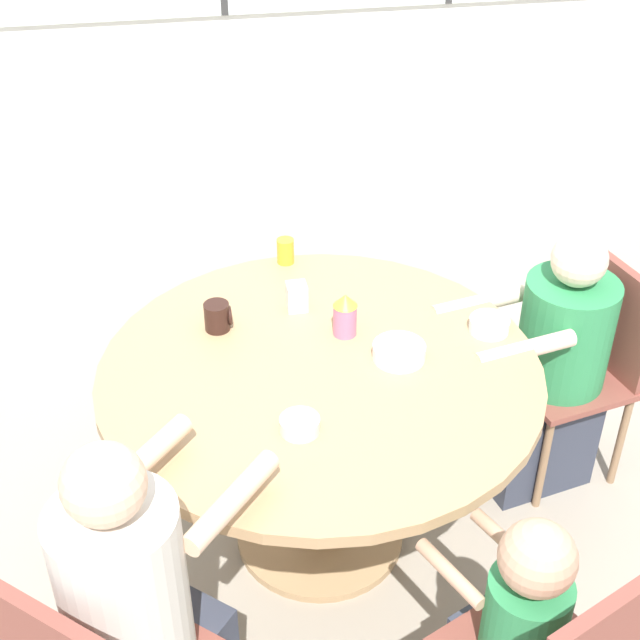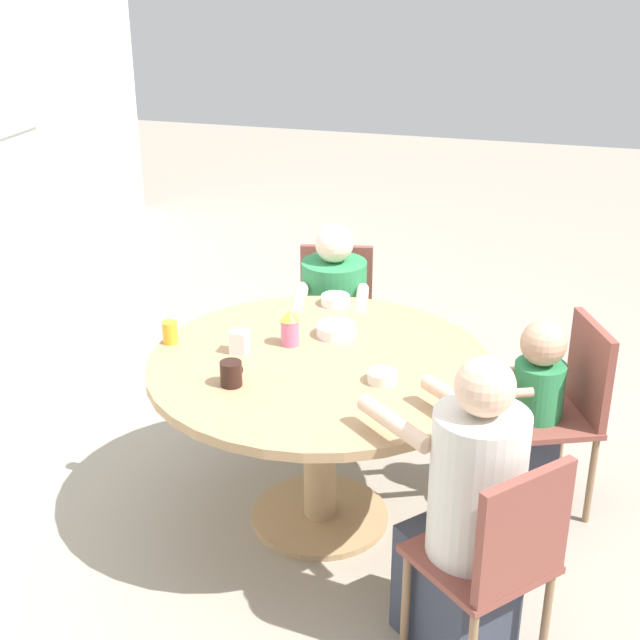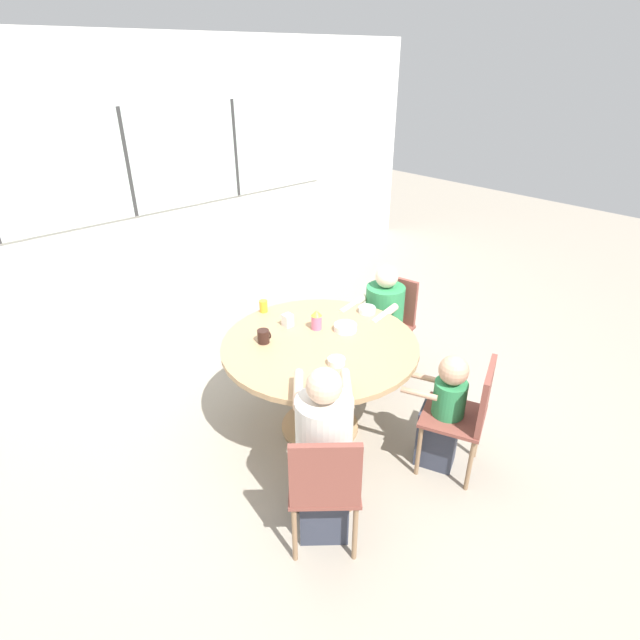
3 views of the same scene
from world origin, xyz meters
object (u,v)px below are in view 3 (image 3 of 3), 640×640
object	(u,v)px
sippy_cup	(316,319)
chair_for_toddler	(469,410)
coffee_mug	(264,336)
bowl_white_shallow	(367,310)
person_man_blue_shirt	(324,460)
milk_carton_small	(288,320)
bowl_fruit	(336,361)
chair_for_woman_green_shirt	(391,317)
person_woman_green_shirt	(381,330)
chair_for_man_blue_shirt	(325,483)
juice_glass	(263,306)
bowl_cereal	(345,327)
person_toddler	(443,415)

from	to	relation	value
sippy_cup	chair_for_toddler	bearing A→B (deg)	-74.92
coffee_mug	bowl_white_shallow	size ratio (longest dim) A/B	0.74
person_man_blue_shirt	milk_carton_small	bearing A→B (deg)	101.59
bowl_white_shallow	bowl_fruit	size ratio (longest dim) A/B	1.14
chair_for_woman_green_shirt	bowl_white_shallow	xyz separation A→B (m)	(-0.46, -0.12, 0.28)
chair_for_toddler	person_woman_green_shirt	size ratio (longest dim) A/B	0.83
chair_for_man_blue_shirt	bowl_fruit	size ratio (longest dim) A/B	7.44
person_man_blue_shirt	sippy_cup	distance (m)	1.16
juice_glass	milk_carton_small	xyz separation A→B (m)	(-0.01, -0.32, 0.00)
chair_for_woman_green_shirt	coffee_mug	size ratio (longest dim) A/B	8.87
sippy_cup	bowl_fruit	distance (m)	0.50
person_man_blue_shirt	chair_for_toddler	bearing A→B (deg)	24.63
chair_for_man_blue_shirt	person_man_blue_shirt	xyz separation A→B (m)	(0.11, 0.12, 0.01)
chair_for_toddler	person_woman_green_shirt	xyz separation A→B (m)	(0.46, 1.17, -0.05)
chair_for_woman_green_shirt	milk_carton_small	xyz separation A→B (m)	(-1.07, 0.13, 0.30)
milk_carton_small	bowl_cereal	bearing A→B (deg)	-51.06
juice_glass	bowl_white_shallow	xyz separation A→B (m)	(0.60, -0.56, -0.03)
juice_glass	bowl_white_shallow	size ratio (longest dim) A/B	0.72
chair_for_woman_green_shirt	person_man_blue_shirt	distance (m)	1.88
person_woman_green_shirt	person_man_blue_shirt	bearing A→B (deg)	108.75
chair_for_toddler	bowl_fruit	size ratio (longest dim) A/B	7.44
person_woman_green_shirt	chair_for_man_blue_shirt	bearing A→B (deg)	110.37
person_toddler	coffee_mug	bearing A→B (deg)	97.30
milk_carton_small	bowl_fruit	size ratio (longest dim) A/B	0.83
chair_for_toddler	coffee_mug	xyz separation A→B (m)	(-0.72, 1.26, 0.30)
chair_for_woman_green_shirt	bowl_white_shallow	world-z (taller)	chair_for_woman_green_shirt
person_man_blue_shirt	person_toddler	xyz separation A→B (m)	(0.96, -0.16, -0.10)
sippy_cup	bowl_fruit	xyz separation A→B (m)	(-0.23, -0.45, -0.06)
chair_for_woman_green_shirt	juice_glass	distance (m)	1.19
person_man_blue_shirt	bowl_fruit	distance (m)	0.69
chair_for_woman_green_shirt	sippy_cup	distance (m)	1.00
chair_for_man_blue_shirt	juice_glass	size ratio (longest dim) A/B	9.08
person_toddler	bowl_fruit	bearing A→B (deg)	107.01
milk_carton_small	bowl_cereal	distance (m)	0.44
chair_for_man_blue_shirt	person_man_blue_shirt	distance (m)	0.17
juice_glass	milk_carton_small	size ratio (longest dim) A/B	0.99
chair_for_man_blue_shirt	bowl_fruit	xyz separation A→B (m)	(0.59, 0.53, 0.28)
bowl_cereal	sippy_cup	bearing A→B (deg)	131.40
person_woman_green_shirt	coffee_mug	distance (m)	1.24
chair_for_woman_green_shirt	chair_for_man_blue_shirt	xyz separation A→B (m)	(-1.76, -1.03, 0.00)
chair_for_toddler	milk_carton_small	distance (m)	1.43
chair_for_woman_green_shirt	chair_for_man_blue_shirt	distance (m)	2.04
bowl_cereal	milk_carton_small	bearing A→B (deg)	128.94
person_man_blue_shirt	juice_glass	xyz separation A→B (m)	(0.59, 1.34, 0.30)
chair_for_man_blue_shirt	chair_for_toddler	world-z (taller)	same
chair_for_woman_green_shirt	person_woman_green_shirt	xyz separation A→B (m)	(-0.17, -0.03, -0.05)
person_man_blue_shirt	bowl_white_shallow	xyz separation A→B (m)	(1.19, 0.78, 0.27)
chair_for_man_blue_shirt	bowl_fruit	bearing A→B (deg)	82.66
person_woman_green_shirt	chair_for_toddler	bearing A→B (deg)	146.92
person_toddler	bowl_white_shallow	distance (m)	1.03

